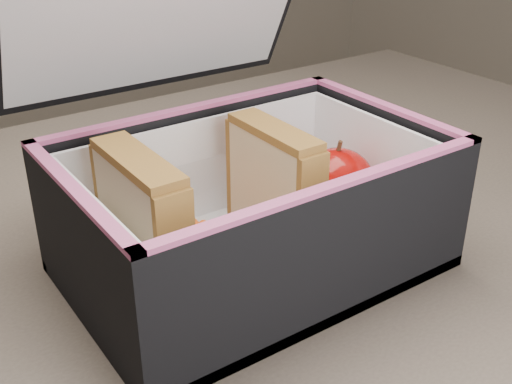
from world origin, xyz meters
TOP-DOWN VIEW (x-y plane):
  - kitchen_table at (0.00, 0.00)m, footprint 1.20×0.80m
  - lunch_bag at (-0.02, -0.05)m, footprint 0.30×0.29m
  - plastic_tub at (-0.06, -0.05)m, footprint 0.16×0.12m
  - sandwich_left at (-0.12, -0.05)m, footprint 0.03×0.10m
  - sandwich_right at (0.00, -0.05)m, footprint 0.03×0.10m
  - carrot_sticks at (-0.06, -0.06)m, footprint 0.04×0.14m
  - paper_napkin at (0.07, -0.04)m, footprint 0.08×0.09m
  - red_apple at (0.07, -0.05)m, footprint 0.08×0.08m

SIDE VIEW (x-z plane):
  - kitchen_table at x=0.00m, z-range 0.28..1.03m
  - paper_napkin at x=0.07m, z-range 0.76..0.77m
  - carrot_sticks at x=-0.06m, z-range 0.77..0.80m
  - plastic_tub at x=-0.06m, z-range 0.76..0.83m
  - red_apple at x=0.07m, z-range 0.77..0.84m
  - lunch_bag at x=-0.02m, z-range 0.67..0.96m
  - sandwich_right at x=0.00m, z-range 0.77..0.87m
  - sandwich_left at x=-0.12m, z-range 0.77..0.88m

